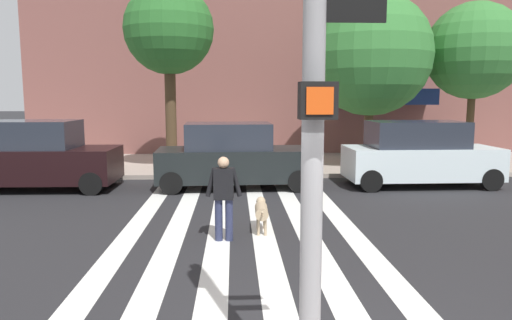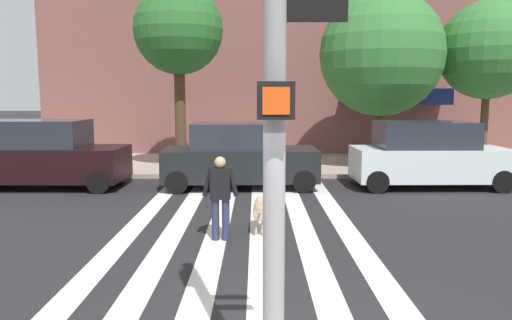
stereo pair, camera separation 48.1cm
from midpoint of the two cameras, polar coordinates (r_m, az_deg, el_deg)
The scene contains 11 objects.
ground_plane at distance 10.60m, azimuth 4.41°, elevation -7.62°, with size 160.00×160.00×0.00m, color #232326.
sidewalk_far at distance 19.21m, azimuth 2.37°, elevation -0.49°, with size 80.00×6.00×0.15m, color #A39488.
crosswalk_stripes at distance 10.57m, azimuth -0.67°, elevation -7.63°, with size 4.95×11.01×0.01m.
parked_car_near_curb at distance 15.86m, azimuth -23.41°, elevation 0.54°, with size 4.90×2.09×2.06m.
parked_car_behind_first at distance 14.57m, azimuth -1.19°, elevation 0.39°, with size 4.69×2.14×1.98m.
parked_car_third_in_line at distance 15.56m, azimuth 20.54°, elevation 0.50°, with size 4.62×1.98×2.02m.
street_tree_nearest at distance 17.72m, azimuth -8.48°, elevation 14.89°, with size 3.16×3.16×6.54m.
street_tree_middle at distance 18.48m, azimuth 15.32°, elevation 12.03°, with size 4.51×4.51×6.40m.
street_tree_further at distance 20.20m, azimuth 26.47°, elevation 11.59°, with size 3.64×3.64×6.14m.
pedestrian_dog_walker at distance 9.24m, azimuth -2.84°, elevation -3.99°, with size 0.70×0.25×1.64m.
dog_on_leash at distance 9.92m, azimuth 1.75°, elevation -6.02°, with size 0.28×1.11×0.65m.
Camera 2 is at (-0.58, -4.40, 2.79)m, focal length 33.67 mm.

